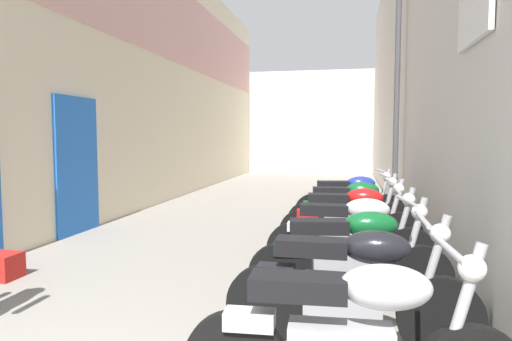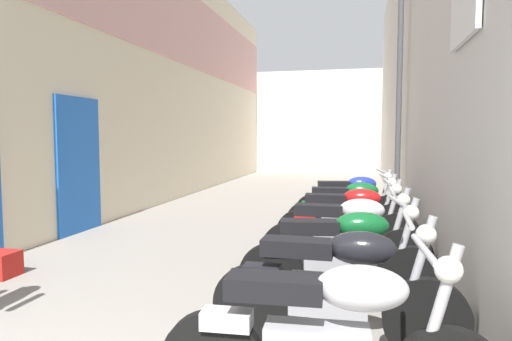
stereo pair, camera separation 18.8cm
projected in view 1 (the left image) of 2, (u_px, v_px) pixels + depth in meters
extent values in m
plane|color=gray|center=(256.00, 222.00, 8.24)|extent=(34.27, 34.27, 0.00)
cube|color=beige|center=(155.00, 73.00, 10.54)|extent=(0.40, 18.27, 6.11)
cube|color=blue|center=(77.00, 165.00, 7.20)|extent=(0.06, 1.10, 2.20)
cube|color=#DBA39E|center=(163.00, 14.00, 10.39)|extent=(0.04, 18.27, 1.96)
cube|color=beige|center=(408.00, 59.00, 9.37)|extent=(0.40, 18.27, 6.37)
cube|color=white|center=(475.00, 4.00, 3.48)|extent=(0.04, 0.90, 0.60)
cube|color=beige|center=(312.00, 123.00, 19.92)|extent=(8.28, 2.00, 4.33)
ellipsoid|color=#B7B7BC|center=(386.00, 287.00, 2.35)|extent=(0.49, 0.29, 0.24)
cube|color=black|center=(298.00, 287.00, 2.42)|extent=(0.53, 0.25, 0.12)
cylinder|color=#9E9EA3|center=(460.00, 315.00, 2.31)|extent=(0.25, 0.07, 0.77)
cylinder|color=#9E9EA3|center=(448.00, 248.00, 2.29)|extent=(0.07, 0.58, 0.04)
sphere|color=silver|center=(472.00, 268.00, 2.28)|extent=(0.14, 0.14, 0.14)
cube|color=#B7B7BC|center=(250.00, 319.00, 2.47)|extent=(0.29, 0.16, 0.10)
cylinder|color=black|center=(441.00, 318.00, 3.13)|extent=(0.60, 0.09, 0.60)
cylinder|color=black|center=(265.00, 304.00, 3.39)|extent=(0.60, 0.09, 0.60)
cube|color=#9E9EA3|center=(343.00, 294.00, 3.26)|extent=(0.56, 0.21, 0.28)
ellipsoid|color=black|center=(376.00, 247.00, 3.18)|extent=(0.48, 0.26, 0.24)
cube|color=black|center=(311.00, 247.00, 3.28)|extent=(0.52, 0.22, 0.12)
cylinder|color=#9E9EA3|center=(431.00, 269.00, 3.11)|extent=(0.25, 0.06, 0.77)
cylinder|color=#9E9EA3|center=(422.00, 219.00, 3.10)|extent=(0.04, 0.58, 0.04)
sphere|color=silver|center=(440.00, 234.00, 3.09)|extent=(0.14, 0.14, 0.14)
cube|color=black|center=(276.00, 271.00, 3.36)|extent=(0.28, 0.14, 0.10)
cylinder|color=black|center=(420.00, 278.00, 4.01)|extent=(0.61, 0.17, 0.60)
cylinder|color=black|center=(280.00, 276.00, 4.08)|extent=(0.61, 0.17, 0.60)
cube|color=#9E9EA3|center=(344.00, 264.00, 4.04)|extent=(0.58, 0.28, 0.28)
ellipsoid|color=#0F5123|center=(371.00, 225.00, 4.00)|extent=(0.51, 0.33, 0.24)
cube|color=black|center=(319.00, 226.00, 4.02)|extent=(0.55, 0.29, 0.12)
cylinder|color=#9E9EA3|center=(413.00, 240.00, 3.98)|extent=(0.25, 0.10, 0.77)
cylinder|color=#9E9EA3|center=(406.00, 201.00, 3.96)|extent=(0.12, 0.58, 0.04)
sphere|color=silver|center=(419.00, 212.00, 3.96)|extent=(0.14, 0.14, 0.14)
cube|color=#0F5123|center=(289.00, 248.00, 4.06)|extent=(0.30, 0.18, 0.10)
cylinder|color=black|center=(409.00, 255.00, 4.79)|extent=(0.60, 0.08, 0.60)
cylinder|color=black|center=(293.00, 249.00, 5.05)|extent=(0.60, 0.08, 0.60)
cube|color=#9E9EA3|center=(345.00, 241.00, 4.92)|extent=(0.56, 0.20, 0.28)
ellipsoid|color=#B7B7BC|center=(367.00, 209.00, 4.84)|extent=(0.48, 0.26, 0.24)
cube|color=black|center=(324.00, 210.00, 4.94)|extent=(0.52, 0.22, 0.12)
cylinder|color=#9E9EA3|center=(403.00, 223.00, 4.77)|extent=(0.25, 0.06, 0.77)
cylinder|color=#9E9EA3|center=(397.00, 190.00, 4.76)|extent=(0.04, 0.58, 0.04)
sphere|color=silver|center=(409.00, 200.00, 4.74)|extent=(0.14, 0.14, 0.14)
cube|color=#B7B7BC|center=(300.00, 227.00, 5.01)|extent=(0.28, 0.14, 0.10)
cylinder|color=black|center=(399.00, 235.00, 5.74)|extent=(0.60, 0.12, 0.60)
cylinder|color=black|center=(301.00, 232.00, 5.92)|extent=(0.60, 0.12, 0.60)
cube|color=#9E9EA3|center=(346.00, 225.00, 5.83)|extent=(0.57, 0.23, 0.28)
ellipsoid|color=#AD1414|center=(364.00, 198.00, 5.77)|extent=(0.49, 0.29, 0.24)
cube|color=black|center=(328.00, 198.00, 5.84)|extent=(0.53, 0.25, 0.12)
cylinder|color=#9E9EA3|center=(394.00, 208.00, 5.72)|extent=(0.25, 0.07, 0.77)
cylinder|color=#9E9EA3|center=(389.00, 181.00, 5.71)|extent=(0.07, 0.58, 0.04)
sphere|color=silver|center=(399.00, 189.00, 5.70)|extent=(0.14, 0.14, 0.14)
cube|color=#AD1414|center=(308.00, 213.00, 5.89)|extent=(0.29, 0.16, 0.10)
cylinder|color=black|center=(393.00, 223.00, 6.54)|extent=(0.61, 0.15, 0.60)
cylinder|color=black|center=(307.00, 222.00, 6.65)|extent=(0.61, 0.15, 0.60)
cube|color=#9E9EA3|center=(346.00, 214.00, 6.59)|extent=(0.58, 0.27, 0.28)
ellipsoid|color=#0F5123|center=(363.00, 190.00, 6.54)|extent=(0.51, 0.32, 0.24)
cube|color=black|center=(331.00, 191.00, 6.58)|extent=(0.54, 0.28, 0.12)
cylinder|color=#9E9EA3|center=(389.00, 199.00, 6.52)|extent=(0.25, 0.09, 0.77)
cylinder|color=#9E9EA3|center=(384.00, 175.00, 6.50)|extent=(0.11, 0.58, 0.04)
sphere|color=silver|center=(392.00, 182.00, 6.50)|extent=(0.14, 0.14, 0.14)
cube|color=#0F5123|center=(313.00, 205.00, 6.62)|extent=(0.30, 0.17, 0.10)
cylinder|color=black|center=(387.00, 212.00, 7.50)|extent=(0.60, 0.18, 0.60)
cylinder|color=black|center=(312.00, 212.00, 7.53)|extent=(0.60, 0.18, 0.60)
cube|color=#9E9EA3|center=(347.00, 205.00, 7.51)|extent=(0.59, 0.30, 0.28)
ellipsoid|color=navy|center=(361.00, 184.00, 7.47)|extent=(0.52, 0.34, 0.24)
cube|color=black|center=(333.00, 185.00, 7.49)|extent=(0.55, 0.31, 0.12)
cylinder|color=#9E9EA3|center=(383.00, 191.00, 7.47)|extent=(0.25, 0.10, 0.77)
cylinder|color=#9E9EA3|center=(380.00, 170.00, 7.45)|extent=(0.14, 0.58, 0.04)
sphere|color=silver|center=(387.00, 176.00, 7.45)|extent=(0.14, 0.14, 0.14)
cube|color=navy|center=(317.00, 196.00, 7.51)|extent=(0.30, 0.19, 0.10)
cylinder|color=#47474C|center=(397.00, 101.00, 8.06)|extent=(0.10, 0.10, 4.39)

